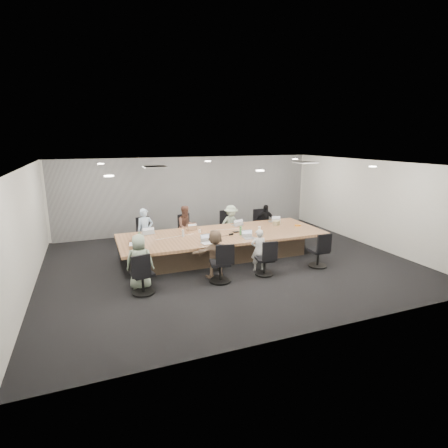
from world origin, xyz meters
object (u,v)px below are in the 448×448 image
object	(u,v)px
chair_1	(184,233)
chair_7	(318,253)
conference_table	(223,244)
person_2	(231,224)
mug_brown	(131,242)
chair_6	(264,262)
person_5	(215,254)
bottle_green_right	(241,231)
chair_0	(144,237)
chair_4	(143,277)
laptop_3	(273,221)
person_0	(145,231)
person_6	(259,250)
laptop_1	(191,229)
stapler	(231,234)
laptop_6	(250,238)
laptop_2	(237,225)
laptop_4	(136,251)
chair_5	(220,266)
laptop_0	(148,233)
bottle_clear	(183,233)
bottle_green_left	(139,237)
person_1	(186,227)
chair_3	(260,226)
canvas_bag	(276,223)
snack_packet	(298,225)
person_4	(140,262)
laptop_5	(208,243)
chair_2	(227,228)
person_3	(265,222)

from	to	relation	value
chair_1	chair_7	xyz separation A→B (m)	(2.90, -3.40, -0.01)
conference_table	chair_7	world-z (taller)	chair_7
conference_table	person_2	world-z (taller)	person_2
mug_brown	chair_6	bearing A→B (deg)	-27.29
person_5	bottle_green_right	distance (m)	1.56
chair_0	bottle_green_right	size ratio (longest dim) A/B	3.12
chair_4	person_5	size ratio (longest dim) A/B	0.63
person_2	laptop_3	size ratio (longest dim) A/B	4.30
person_0	person_6	size ratio (longest dim) A/B	1.20
laptop_1	mug_brown	world-z (taller)	mug_brown
stapler	laptop_6	bearing A→B (deg)	-70.11
laptop_2	laptop_4	distance (m)	3.78
chair_5	person_6	distance (m)	1.29
laptop_0	bottle_clear	xyz separation A→B (m)	(0.87, -0.73, 0.10)
laptop_1	laptop_2	world-z (taller)	same
person_6	conference_table	bearing A→B (deg)	-55.32
laptop_3	bottle_green_left	world-z (taller)	bottle_green_left
chair_7	laptop_4	size ratio (longest dim) A/B	2.28
person_2	person_6	xyz separation A→B (m)	(-0.32, -2.70, -0.07)
chair_5	person_1	distance (m)	3.06
chair_4	chair_3	bearing A→B (deg)	23.45
laptop_4	laptop_6	distance (m)	3.11
conference_table	chair_5	size ratio (longest dim) A/B	7.20
chair_3	laptop_2	xyz separation A→B (m)	(-1.30, -0.90, 0.38)
bottle_green_left	chair_1	bearing A→B (deg)	43.70
person_2	canvas_bag	distance (m)	1.56
chair_0	snack_packet	bearing A→B (deg)	156.73
chair_6	laptop_1	size ratio (longest dim) A/B	2.55
laptop_2	bottle_green_left	distance (m)	3.29
person_1	person_4	size ratio (longest dim) A/B	1.05
chair_7	laptop_5	xyz separation A→B (m)	(-2.89, 0.90, 0.36)
chair_1	chair_2	bearing A→B (deg)	164.77
chair_2	laptop_5	distance (m)	2.96
laptop_1	laptop_5	bearing A→B (deg)	89.34
chair_7	person_1	size ratio (longest dim) A/B	0.57
canvas_bag	person_2	bearing A→B (deg)	139.11
chair_0	person_3	bearing A→B (deg)	172.25
laptop_2	bottle_green_right	world-z (taller)	bottle_green_right
laptop_3	person_4	distance (m)	5.20
chair_5	laptop_6	xyz separation A→B (m)	(1.23, 0.90, 0.33)
bottle_clear	chair_1	bearing A→B (deg)	74.71
chair_1	bottle_green_left	size ratio (longest dim) A/B	3.42
person_6	laptop_4	bearing A→B (deg)	4.31
bottle_green_left	snack_packet	xyz separation A→B (m)	(4.98, -0.12, -0.10)
person_6	person_2	bearing A→B (deg)	-82.37
conference_table	person_0	bearing A→B (deg)	146.66
chair_1	person_4	size ratio (longest dim) A/B	0.61
laptop_1	person_5	size ratio (longest dim) A/B	0.23
person_0	laptop_5	bearing A→B (deg)	-63.14
person_6	laptop_0	bearing A→B (deg)	-25.77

